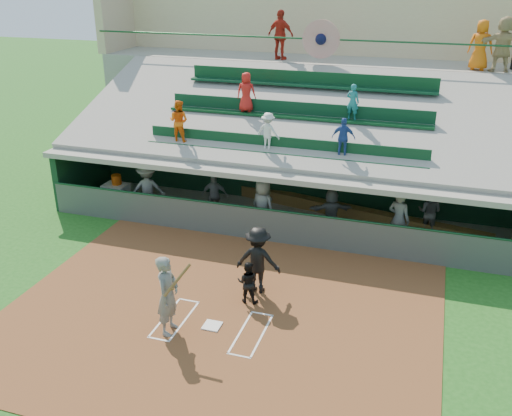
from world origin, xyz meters
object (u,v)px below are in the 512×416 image
(home_plate, at_px, (212,326))
(white_table, at_px, (116,194))
(water_cooler, at_px, (116,180))
(catcher, at_px, (248,282))
(batter_at_plate, at_px, (168,295))

(home_plate, bearing_deg, white_table, 135.47)
(white_table, bearing_deg, water_cooler, 56.42)
(catcher, height_order, white_table, catcher)
(batter_at_plate, distance_m, catcher, 2.36)
(white_table, bearing_deg, home_plate, -43.03)
(batter_at_plate, height_order, water_cooler, batter_at_plate)
(home_plate, xyz_separation_m, catcher, (0.48, 1.36, 0.57))
(batter_at_plate, height_order, white_table, batter_at_plate)
(water_cooler, bearing_deg, white_table, -125.08)
(batter_at_plate, xyz_separation_m, water_cooler, (-5.38, 6.77, -0.05))
(home_plate, height_order, water_cooler, water_cooler)
(home_plate, relative_size, white_table, 0.49)
(batter_at_plate, bearing_deg, home_plate, 28.85)
(home_plate, bearing_deg, water_cooler, 135.10)
(catcher, xyz_separation_m, water_cooler, (-6.77, 4.91, 0.39))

